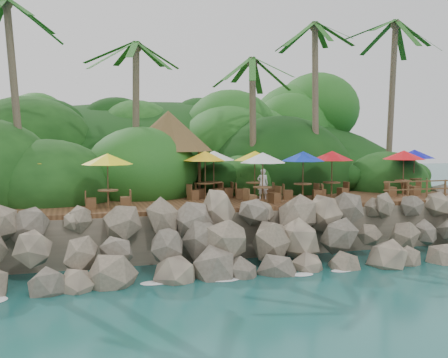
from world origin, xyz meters
name	(u,v)px	position (x,y,z in m)	size (l,w,h in m)	color
ground	(268,278)	(0.00, 0.00, 0.00)	(140.00, 140.00, 0.00)	#19514F
land_base	(183,202)	(0.00, 16.00, 1.05)	(32.00, 25.20, 2.10)	gray
jungle_hill	(164,203)	(0.00, 23.50, 0.00)	(44.80, 28.00, 15.40)	#143811
seawall	(251,239)	(0.00, 2.00, 1.15)	(29.00, 4.00, 2.30)	gray
terrace	(224,203)	(0.00, 6.00, 2.20)	(26.00, 5.00, 0.20)	brown
jungle_foliage	(186,219)	(0.00, 15.00, 0.00)	(44.00, 16.00, 12.00)	#143811
foam_line	(265,276)	(0.00, 0.30, 0.03)	(25.20, 0.80, 0.06)	white
palms	(196,12)	(-0.68, 8.94, 12.04)	(28.25, 7.18, 14.95)	brown
palapa	(168,131)	(-2.06, 9.79, 5.79)	(4.95, 4.95, 4.60)	brown
dining_clusters	(219,160)	(-0.20, 6.17, 4.33)	(25.39, 5.46, 2.45)	brown
railing	(436,188)	(10.53, 3.65, 2.91)	(6.10, 0.10, 1.00)	brown
waiter	(263,184)	(2.11, 6.21, 3.08)	(0.57, 0.38, 1.57)	white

